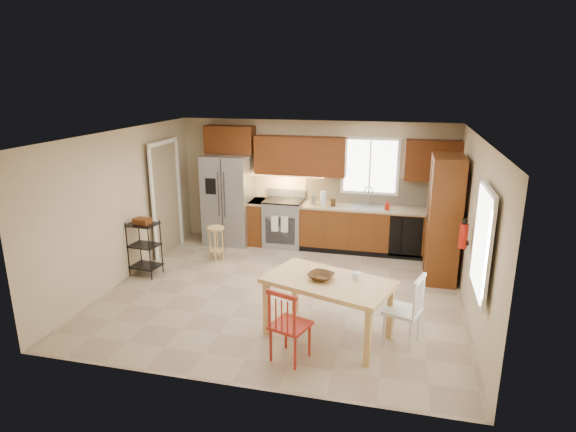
{
  "coord_description": "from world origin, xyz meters",
  "views": [
    {
      "loc": [
        1.71,
        -6.84,
        3.3
      ],
      "look_at": [
        -0.03,
        0.4,
        1.15
      ],
      "focal_mm": 30.0,
      "sensor_mm": 36.0,
      "label": 1
    }
  ],
  "objects_px": {
    "chair_white": "(403,309)",
    "soap_bottle": "(387,205)",
    "fire_extinguisher": "(463,236)",
    "chair_red": "(290,324)",
    "pantry": "(444,218)",
    "range_stove": "(284,223)",
    "table_bowl": "(321,280)",
    "table_jar": "(357,278)",
    "dining_table": "(328,309)",
    "bar_stool": "(216,243)",
    "refrigerator": "(229,199)",
    "utility_cart": "(145,248)"
  },
  "relations": [
    {
      "from": "fire_extinguisher",
      "to": "chair_white",
      "type": "distance_m",
      "value": 1.63
    },
    {
      "from": "soap_bottle",
      "to": "table_jar",
      "type": "height_order",
      "value": "soap_bottle"
    },
    {
      "from": "table_bowl",
      "to": "table_jar",
      "type": "xyz_separation_m",
      "value": [
        0.45,
        0.1,
        0.03
      ]
    },
    {
      "from": "soap_bottle",
      "to": "pantry",
      "type": "height_order",
      "value": "pantry"
    },
    {
      "from": "soap_bottle",
      "to": "bar_stool",
      "type": "relative_size",
      "value": 0.3
    },
    {
      "from": "soap_bottle",
      "to": "chair_red",
      "type": "bearing_deg",
      "value": -103.63
    },
    {
      "from": "refrigerator",
      "to": "table_bowl",
      "type": "height_order",
      "value": "refrigerator"
    },
    {
      "from": "table_jar",
      "to": "range_stove",
      "type": "bearing_deg",
      "value": 118.68
    },
    {
      "from": "table_bowl",
      "to": "utility_cart",
      "type": "relative_size",
      "value": 0.34
    },
    {
      "from": "fire_extinguisher",
      "to": "table_bowl",
      "type": "distance_m",
      "value": 2.29
    },
    {
      "from": "fire_extinguisher",
      "to": "bar_stool",
      "type": "distance_m",
      "value": 4.38
    },
    {
      "from": "chair_red",
      "to": "table_bowl",
      "type": "bearing_deg",
      "value": 87.37
    },
    {
      "from": "chair_white",
      "to": "utility_cart",
      "type": "relative_size",
      "value": 0.97
    },
    {
      "from": "chair_red",
      "to": "pantry",
      "type": "bearing_deg",
      "value": 76.22
    },
    {
      "from": "dining_table",
      "to": "utility_cart",
      "type": "bearing_deg",
      "value": 177.34
    },
    {
      "from": "chair_white",
      "to": "fire_extinguisher",
      "type": "bearing_deg",
      "value": -13.82
    },
    {
      "from": "dining_table",
      "to": "range_stove",
      "type": "bearing_deg",
      "value": 131.5
    },
    {
      "from": "chair_white",
      "to": "table_jar",
      "type": "height_order",
      "value": "chair_white"
    },
    {
      "from": "refrigerator",
      "to": "utility_cart",
      "type": "bearing_deg",
      "value": -111.88
    },
    {
      "from": "dining_table",
      "to": "table_jar",
      "type": "xyz_separation_m",
      "value": [
        0.35,
        0.1,
        0.43
      ]
    },
    {
      "from": "soap_bottle",
      "to": "chair_red",
      "type": "xyz_separation_m",
      "value": [
        -0.95,
        -3.92,
        -0.53
      ]
    },
    {
      "from": "dining_table",
      "to": "refrigerator",
      "type": "bearing_deg",
      "value": 146.48
    },
    {
      "from": "range_stove",
      "to": "dining_table",
      "type": "height_order",
      "value": "range_stove"
    },
    {
      "from": "range_stove",
      "to": "dining_table",
      "type": "relative_size",
      "value": 0.58
    },
    {
      "from": "pantry",
      "to": "table_jar",
      "type": "distance_m",
      "value": 2.58
    },
    {
      "from": "fire_extinguisher",
      "to": "chair_red",
      "type": "relative_size",
      "value": 0.38
    },
    {
      "from": "fire_extinguisher",
      "to": "table_bowl",
      "type": "relative_size",
      "value": 1.11
    },
    {
      "from": "chair_white",
      "to": "soap_bottle",
      "type": "bearing_deg",
      "value": 24.62
    },
    {
      "from": "soap_bottle",
      "to": "bar_stool",
      "type": "distance_m",
      "value": 3.29
    },
    {
      "from": "refrigerator",
      "to": "soap_bottle",
      "type": "height_order",
      "value": "refrigerator"
    },
    {
      "from": "table_bowl",
      "to": "bar_stool",
      "type": "xyz_separation_m",
      "value": [
        -2.36,
        2.26,
        -0.47
      ]
    },
    {
      "from": "soap_bottle",
      "to": "pantry",
      "type": "relative_size",
      "value": 0.09
    },
    {
      "from": "range_stove",
      "to": "bar_stool",
      "type": "xyz_separation_m",
      "value": [
        -1.03,
        -1.1,
        -0.14
      ]
    },
    {
      "from": "pantry",
      "to": "soap_bottle",
      "type": "bearing_deg",
      "value": 136.55
    },
    {
      "from": "chair_red",
      "to": "bar_stool",
      "type": "height_order",
      "value": "chair_red"
    },
    {
      "from": "refrigerator",
      "to": "soap_bottle",
      "type": "relative_size",
      "value": 9.53
    },
    {
      "from": "table_bowl",
      "to": "bar_stool",
      "type": "relative_size",
      "value": 0.51
    },
    {
      "from": "bar_stool",
      "to": "dining_table",
      "type": "bearing_deg",
      "value": -22.17
    },
    {
      "from": "chair_red",
      "to": "table_bowl",
      "type": "distance_m",
      "value": 0.77
    },
    {
      "from": "table_bowl",
      "to": "fire_extinguisher",
      "type": "bearing_deg",
      "value": 35.48
    },
    {
      "from": "fire_extinguisher",
      "to": "utility_cart",
      "type": "relative_size",
      "value": 0.37
    },
    {
      "from": "pantry",
      "to": "table_bowl",
      "type": "bearing_deg",
      "value": -124.86
    },
    {
      "from": "soap_bottle",
      "to": "dining_table",
      "type": "bearing_deg",
      "value": -100.4
    },
    {
      "from": "soap_bottle",
      "to": "chair_red",
      "type": "distance_m",
      "value": 4.07
    },
    {
      "from": "dining_table",
      "to": "table_jar",
      "type": "distance_m",
      "value": 0.56
    },
    {
      "from": "soap_bottle",
      "to": "table_bowl",
      "type": "distance_m",
      "value": 3.35
    },
    {
      "from": "refrigerator",
      "to": "pantry",
      "type": "distance_m",
      "value": 4.23
    },
    {
      "from": "range_stove",
      "to": "table_bowl",
      "type": "bearing_deg",
      "value": -68.37
    },
    {
      "from": "range_stove",
      "to": "chair_red",
      "type": "relative_size",
      "value": 0.98
    },
    {
      "from": "chair_red",
      "to": "table_jar",
      "type": "xyz_separation_m",
      "value": [
        0.7,
        0.75,
        0.35
      ]
    }
  ]
}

